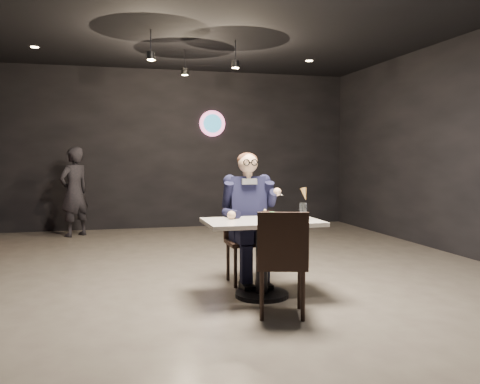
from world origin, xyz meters
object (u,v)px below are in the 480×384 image
object	(u,v)px
seated_man	(247,217)
passerby	(74,192)
sundae_glass	(303,211)
main_table	(262,258)
chair_near	(282,262)
chair_far	(247,241)

from	to	relation	value
seated_man	passerby	size ratio (longest dim) A/B	0.94
passerby	sundae_glass	bearing A→B (deg)	77.90
seated_man	sundae_glass	size ratio (longest dim) A/B	8.94
sundae_glass	passerby	xyz separation A→B (m)	(-2.42, 4.43, -0.07)
main_table	chair_near	distance (m)	0.59
chair_far	passerby	distance (m)	4.35
chair_near	seated_man	world-z (taller)	seated_man
chair_near	seated_man	bearing A→B (deg)	106.21
main_table	sundae_glass	size ratio (longest dim) A/B	6.83
seated_man	chair_near	bearing A→B (deg)	-90.00
main_table	passerby	distance (m)	4.85
chair_near	passerby	size ratio (longest dim) A/B	0.60
chair_near	passerby	distance (m)	5.37
sundae_glass	passerby	bearing A→B (deg)	118.62
chair_far	sundae_glass	size ratio (longest dim) A/B	5.71
chair_near	sundae_glass	distance (m)	0.78
seated_man	sundae_glass	world-z (taller)	seated_man
passerby	chair_far	bearing A→B (deg)	76.83
main_table	passerby	world-z (taller)	passerby
sundae_glass	seated_man	bearing A→B (deg)	125.16
chair_near	sundae_glass	world-z (taller)	chair_near
chair_near	passerby	bearing A→B (deg)	128.17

